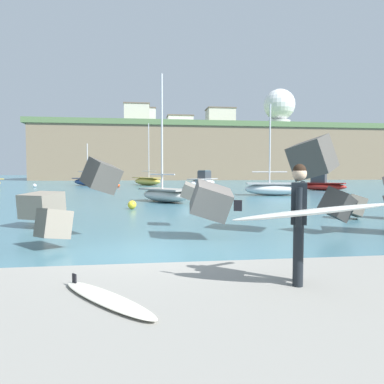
{
  "coord_description": "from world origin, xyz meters",
  "views": [
    {
      "loc": [
        -0.11,
        -8.39,
        1.9
      ],
      "look_at": [
        1.07,
        0.5,
        1.4
      ],
      "focal_mm": 34.15,
      "sensor_mm": 36.0,
      "label": 1
    }
  ],
  "objects": [
    {
      "name": "mooring_buoy_outer",
      "position": [
        -0.69,
        10.33,
        0.22
      ],
      "size": [
        0.44,
        0.44,
        0.44
      ],
      "color": "yellow",
      "rests_on": "ground"
    },
    {
      "name": "boat_near_centre",
      "position": [
        0.43,
        43.12,
        0.61
      ],
      "size": [
        4.64,
        6.24,
        8.56
      ],
      "color": "#EAC64C",
      "rests_on": "ground"
    },
    {
      "name": "mooring_buoy_inner",
      "position": [
        -3.13,
        36.64,
        0.22
      ],
      "size": [
        0.44,
        0.44,
        0.44
      ],
      "color": "#E54C1E",
      "rests_on": "ground"
    },
    {
      "name": "ground_plane",
      "position": [
        0.0,
        0.0,
        0.0
      ],
      "size": [
        400.0,
        400.0,
        0.0
      ],
      "primitive_type": "plane",
      "color": "#42707F"
    },
    {
      "name": "surfer_with_board",
      "position": [
        2.14,
        -3.43,
        1.28
      ],
      "size": [
        2.06,
        1.51,
        1.78
      ],
      "color": "black",
      "rests_on": "walkway_path"
    },
    {
      "name": "boat_mid_left",
      "position": [
        10.27,
        19.72,
        0.57
      ],
      "size": [
        4.91,
        2.8,
        7.26
      ],
      "color": "white",
      "rests_on": "ground"
    },
    {
      "name": "radar_dome",
      "position": [
        36.21,
        86.51,
        19.18
      ],
      "size": [
        8.33,
        8.33,
        10.61
      ],
      "color": "silver",
      "rests_on": "headland_bluff"
    },
    {
      "name": "boat_far_left",
      "position": [
        17.83,
        26.59,
        0.67
      ],
      "size": [
        4.56,
        4.2,
        2.22
      ],
      "color": "maroon",
      "rests_on": "ground"
    },
    {
      "name": "boat_mid_centre",
      "position": [
        7.24,
        36.29,
        0.69
      ],
      "size": [
        4.79,
        5.52,
        2.07
      ],
      "color": "white",
      "rests_on": "ground"
    },
    {
      "name": "station_building_annex",
      "position": [
        1.25,
        94.87,
        16.48
      ],
      "size": [
        4.52,
        4.59,
        6.2
      ],
      "color": "silver",
      "rests_on": "headland_bluff"
    },
    {
      "name": "boat_mid_right",
      "position": [
        -7.27,
        42.34,
        0.57
      ],
      "size": [
        5.65,
        5.11,
        5.71
      ],
      "color": "navy",
      "rests_on": "ground"
    },
    {
      "name": "breakwater_jetty",
      "position": [
        0.5,
        1.59,
        1.21
      ],
      "size": [
        29.02,
        7.53,
        3.07
      ],
      "color": "slate",
      "rests_on": "ground"
    },
    {
      "name": "station_building_central",
      "position": [
        21.81,
        94.64,
        16.62
      ],
      "size": [
        8.0,
        6.41,
        6.48
      ],
      "color": "beige",
      "rests_on": "headland_bluff"
    },
    {
      "name": "headland_bluff",
      "position": [
        21.01,
        88.23,
        6.7
      ],
      "size": [
        92.66,
        32.69,
        13.37
      ],
      "color": "#847056",
      "rests_on": "ground"
    },
    {
      "name": "boat_near_left",
      "position": [
        1.24,
        14.41,
        0.52
      ],
      "size": [
        3.64,
        4.36,
        7.98
      ],
      "color": "beige",
      "rests_on": "ground"
    },
    {
      "name": "walkway_path",
      "position": [
        0.0,
        -4.0,
        0.12
      ],
      "size": [
        48.0,
        4.4,
        0.24
      ],
      "primitive_type": "cube",
      "color": "gray",
      "rests_on": "ground"
    },
    {
      "name": "station_building_west",
      "position": [
        -1.6,
        85.07,
        16.14
      ],
      "size": [
        6.49,
        4.59,
        5.53
      ],
      "color": "beige",
      "rests_on": "headland_bluff"
    },
    {
      "name": "mooring_buoy_middle",
      "position": [
        -13.18,
        37.93,
        0.22
      ],
      "size": [
        0.44,
        0.44,
        0.44
      ],
      "color": "silver",
      "rests_on": "ground"
    },
    {
      "name": "station_building_east",
      "position": [
        10.07,
        92.85,
        15.35
      ],
      "size": [
        7.17,
        5.67,
        3.93
      ],
      "color": "silver",
      "rests_on": "headland_bluff"
    },
    {
      "name": "spare_surfboard",
      "position": [
        -0.6,
        -3.7,
        0.28
      ],
      "size": [
        1.5,
        1.81,
        0.19
      ],
      "color": "silver",
      "rests_on": "walkway_path"
    }
  ]
}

